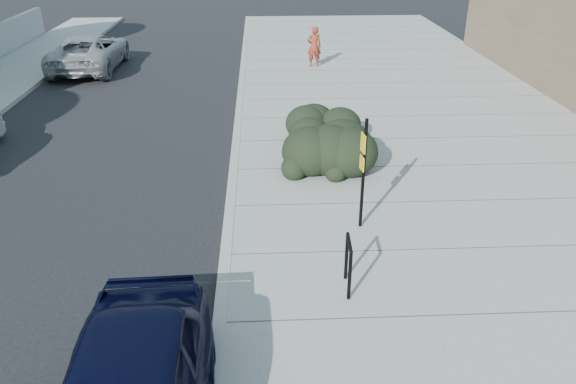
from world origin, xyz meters
name	(u,v)px	position (x,y,z in m)	size (l,w,h in m)	color
ground	(220,330)	(0.00, 0.00, 0.00)	(120.00, 120.00, 0.00)	black
sidewalk_near	(461,184)	(5.60, 5.00, 0.07)	(11.20, 50.00, 0.15)	gray
curb_near	(232,189)	(0.00, 5.00, 0.08)	(0.22, 50.00, 0.17)	#9E9E99
bike_rack	(348,260)	(2.17, 0.82, 0.72)	(0.09, 0.66, 0.95)	black
sign_post	(363,167)	(2.74, 2.97, 1.50)	(0.10, 0.27, 2.36)	black
hedge	(321,129)	(2.34, 7.00, 0.84)	(1.83, 3.66, 1.37)	black
suv_silver	(89,52)	(-6.51, 17.30, 0.75)	(2.49, 5.41, 1.50)	#A2A5A7
pedestrian	(314,46)	(3.04, 16.78, 0.98)	(0.61, 0.40, 1.66)	maroon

